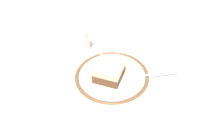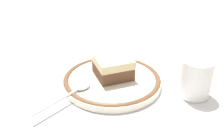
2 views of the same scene
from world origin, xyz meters
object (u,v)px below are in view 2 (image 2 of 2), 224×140
at_px(napkin, 71,58).
at_px(plate, 112,80).
at_px(cup, 196,80).
at_px(spoon, 75,91).
at_px(cake_slice, 113,67).

bearing_deg(napkin, plate, -42.39).
bearing_deg(napkin, cup, -23.66).
xyz_separation_m(cup, napkin, (-0.29, 0.13, -0.03)).
distance_m(spoon, napkin, 0.18).
bearing_deg(spoon, cup, 11.66).
bearing_deg(cup, spoon, -168.34).
bearing_deg(plate, cake_slice, 87.29).
height_order(cake_slice, spoon, cake_slice).
relative_size(cup, napkin, 0.59).
xyz_separation_m(plate, cup, (0.17, -0.02, 0.02)).
distance_m(plate, cup, 0.17).
height_order(cake_slice, napkin, cake_slice).
relative_size(cake_slice, cup, 1.29).
bearing_deg(spoon, cake_slice, 49.33).
bearing_deg(napkin, spoon, -72.26).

